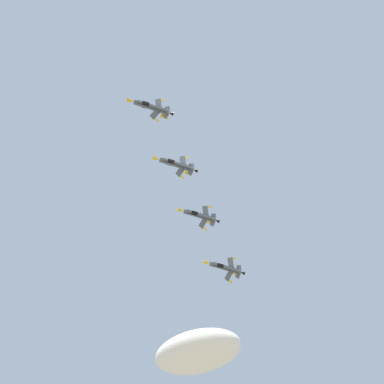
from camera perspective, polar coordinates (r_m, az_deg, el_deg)
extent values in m
ellipsoid|color=white|center=(325.63, 0.75, -19.44)|extent=(60.05, 31.27, 23.23)
cylinder|color=#4C5666|center=(152.38, -5.11, 10.56)|extent=(11.01, 7.92, 1.70)
cube|color=#232833|center=(152.05, -5.08, 10.68)|extent=(9.12, 6.45, 1.40)
cone|color=yellow|center=(152.87, -7.73, 11.30)|extent=(2.86, 2.61, 1.56)
cone|color=black|center=(152.21, -2.64, 9.84)|extent=(2.08, 2.01, 1.36)
ellipsoid|color=#192333|center=(152.97, -6.11, 10.67)|extent=(3.52, 3.03, 1.54)
cube|color=black|center=(151.92, -5.85, 11.00)|extent=(2.57, 2.31, 1.38)
cube|color=#4C5666|center=(154.10, -4.25, 11.05)|extent=(2.12, 2.82, 3.48)
cube|color=yellow|center=(155.57, -3.67, 11.45)|extent=(1.63, 0.66, 0.59)
cube|color=#4C5666|center=(150.42, -4.70, 9.73)|extent=(3.26, 2.96, 3.48)
cube|color=yellow|center=(148.93, -4.47, 9.06)|extent=(1.24, 1.65, 0.59)
cube|color=#4C5666|center=(153.31, -3.12, 10.40)|extent=(1.94, 1.74, 1.86)
cube|color=#4C5666|center=(151.16, -3.36, 9.63)|extent=(2.16, 2.22, 1.86)
cube|color=yellow|center=(153.52, -3.48, 9.59)|extent=(3.38, 3.26, 1.72)
cylinder|color=#4C5666|center=(154.39, -1.96, 3.45)|extent=(11.01, 7.92, 1.70)
cube|color=#232833|center=(154.05, -1.92, 3.56)|extent=(9.08, 6.39, 1.43)
cone|color=yellow|center=(154.25, -4.51, 4.21)|extent=(2.86, 2.61, 1.56)
cone|color=black|center=(154.81, 0.43, 2.72)|extent=(2.08, 2.01, 1.36)
ellipsoid|color=#192333|center=(154.76, -2.95, 3.57)|extent=(3.51, 3.01, 1.52)
cube|color=black|center=(153.72, -2.67, 3.87)|extent=(2.55, 2.28, 1.38)
cube|color=#4C5666|center=(156.20, -1.18, 3.96)|extent=(2.09, 2.58, 3.65)
cube|color=yellow|center=(157.72, -0.65, 4.38)|extent=(1.63, 0.63, 0.60)
cube|color=#4C5666|center=(152.63, -1.52, 2.59)|extent=(3.05, 2.84, 3.65)
cube|color=yellow|center=(151.29, -1.25, 1.90)|extent=(1.22, 1.64, 0.60)
cube|color=#4C5666|center=(155.73, -0.06, 3.30)|extent=(1.92, 1.61, 1.94)
cube|color=#4C5666|center=(153.65, -0.24, 2.50)|extent=(2.06, 2.15, 1.94)
cube|color=yellow|center=(155.98, -0.42, 2.51)|extent=(3.43, 3.34, 1.57)
cylinder|color=#4C5666|center=(164.46, 0.97, -3.00)|extent=(11.01, 7.92, 1.70)
cube|color=#232833|center=(164.06, 1.01, -2.93)|extent=(9.14, 6.48, 1.38)
cone|color=yellow|center=(163.74, -1.42, -2.30)|extent=(2.86, 2.61, 1.56)
cone|color=black|center=(165.42, 3.20, -3.65)|extent=(2.08, 2.01, 1.36)
ellipsoid|color=#192333|center=(164.70, 0.04, -2.85)|extent=(3.53, 3.03, 1.55)
cube|color=black|center=(163.52, 0.32, -2.66)|extent=(2.58, 2.32, 1.38)
cube|color=#4C5666|center=(165.97, 1.70, -2.40)|extent=(2.12, 2.94, 3.40)
cube|color=yellow|center=(167.24, 2.19, -1.91)|extent=(1.64, 0.67, 0.59)
cube|color=#4C5666|center=(163.27, 1.39, -3.92)|extent=(3.36, 3.02, 3.40)
cube|color=yellow|center=(162.37, 1.63, -4.66)|extent=(1.25, 1.66, 0.59)
cube|color=#4C5666|center=(165.95, 2.74, -3.05)|extent=(1.95, 1.80, 1.81)
cube|color=#4C5666|center=(164.38, 2.57, -3.94)|extent=(2.21, 2.26, 1.81)
cube|color=yellow|center=(166.64, 2.39, -3.76)|extent=(3.35, 3.21, 1.79)
cylinder|color=#4C5666|center=(168.96, 4.20, -9.51)|extent=(11.01, 7.92, 1.70)
cube|color=#232833|center=(168.55, 4.25, -9.45)|extent=(9.14, 6.48, 1.38)
cone|color=yellow|center=(167.64, 1.86, -8.88)|extent=(2.86, 2.61, 1.56)
cone|color=black|center=(170.48, 6.38, -10.08)|extent=(2.08, 2.01, 1.36)
ellipsoid|color=#192333|center=(169.00, 3.28, -9.36)|extent=(3.53, 3.03, 1.55)
cube|color=black|center=(167.82, 3.58, -9.21)|extent=(2.58, 2.32, 1.38)
cube|color=#4C5666|center=(170.38, 4.89, -8.86)|extent=(2.12, 2.94, 3.39)
cube|color=yellow|center=(171.56, 5.35, -8.33)|extent=(1.64, 0.67, 0.59)
cube|color=#4C5666|center=(168.15, 4.64, -10.44)|extent=(3.37, 3.02, 3.39)
cube|color=yellow|center=(167.54, 4.90, -11.18)|extent=(1.25, 1.66, 0.59)
cube|color=#4C5666|center=(170.74, 5.92, -9.48)|extent=(1.95, 1.80, 1.81)
cube|color=#4C5666|center=(169.44, 5.78, -10.40)|extent=(2.21, 2.26, 1.81)
cube|color=yellow|center=(171.60, 5.56, -10.14)|extent=(3.35, 3.21, 1.79)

